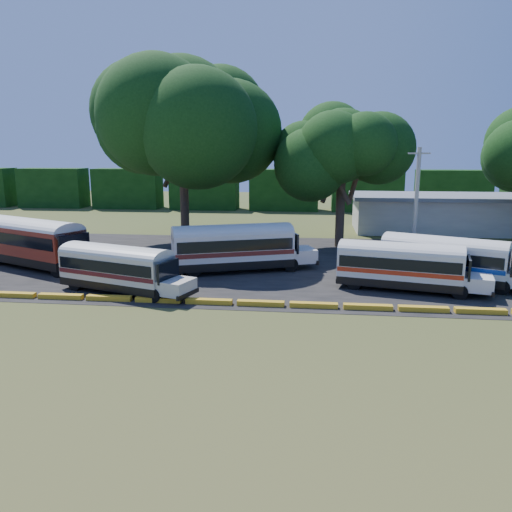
# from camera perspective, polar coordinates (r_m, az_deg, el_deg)

# --- Properties ---
(ground) EXTENTS (160.00, 160.00, 0.00)m
(ground) POSITION_cam_1_polar(r_m,az_deg,el_deg) (27.81, -2.78, -6.24)
(ground) COLOR #2D4517
(ground) RESTS_ON ground
(asphalt_strip) EXTENTS (64.00, 24.00, 0.02)m
(asphalt_strip) POSITION_cam_1_polar(r_m,az_deg,el_deg) (39.18, 1.51, -0.83)
(asphalt_strip) COLOR black
(asphalt_strip) RESTS_ON ground
(curb) EXTENTS (53.70, 0.45, 0.30)m
(curb) POSITION_cam_1_polar(r_m,az_deg,el_deg) (28.71, -2.46, -5.33)
(curb) COLOR #C28616
(curb) RESTS_ON ground
(terminal_building) EXTENTS (19.00, 9.00, 4.00)m
(terminal_building) POSITION_cam_1_polar(r_m,az_deg,el_deg) (58.08, 20.20, 4.66)
(terminal_building) COLOR beige
(terminal_building) RESTS_ON ground
(treeline_backdrop) EXTENTS (130.00, 4.00, 6.00)m
(treeline_backdrop) POSITION_cam_1_polar(r_m,az_deg,el_deg) (74.41, 3.24, 7.56)
(treeline_backdrop) COLOR black
(treeline_backdrop) RESTS_ON ground
(bus_red) EXTENTS (11.35, 7.21, 3.70)m
(bus_red) POSITION_cam_1_polar(r_m,az_deg,el_deg) (41.02, -24.09, 1.71)
(bus_red) COLOR black
(bus_red) RESTS_ON ground
(bus_cream_west) EXTENTS (9.22, 4.95, 2.96)m
(bus_cream_west) POSITION_cam_1_polar(r_m,az_deg,el_deg) (32.03, -15.43, -1.12)
(bus_cream_west) COLOR black
(bus_cream_west) RESTS_ON ground
(bus_cream_east) EXTENTS (10.80, 6.15, 3.47)m
(bus_cream_east) POSITION_cam_1_polar(r_m,az_deg,el_deg) (36.21, -2.34, 1.27)
(bus_cream_east) COLOR black
(bus_cream_east) RESTS_ON ground
(bus_white_red) EXTENTS (9.53, 4.31, 3.04)m
(bus_white_red) POSITION_cam_1_polar(r_m,az_deg,el_deg) (32.64, 16.45, -0.84)
(bus_white_red) COLOR black
(bus_white_red) RESTS_ON ground
(bus_white_blue) EXTENTS (9.69, 6.11, 3.15)m
(bus_white_blue) POSITION_cam_1_polar(r_m,az_deg,el_deg) (35.18, 20.96, -0.15)
(bus_white_blue) COLOR black
(bus_white_blue) RESTS_ON ground
(tree_west) EXTENTS (14.15, 14.15, 17.05)m
(tree_west) POSITION_cam_1_polar(r_m,az_deg,el_deg) (47.25, -8.47, 15.67)
(tree_west) COLOR #322619
(tree_west) RESTS_ON ground
(tree_center) EXTENTS (8.83, 8.83, 12.34)m
(tree_center) POSITION_cam_1_polar(r_m,az_deg,el_deg) (45.77, 9.85, 12.25)
(tree_center) COLOR #322619
(tree_center) RESTS_ON ground
(utility_pole) EXTENTS (1.60, 0.30, 8.93)m
(utility_pole) POSITION_cam_1_polar(r_m,az_deg,el_deg) (39.05, 17.80, 5.36)
(utility_pole) COLOR gray
(utility_pole) RESTS_ON ground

